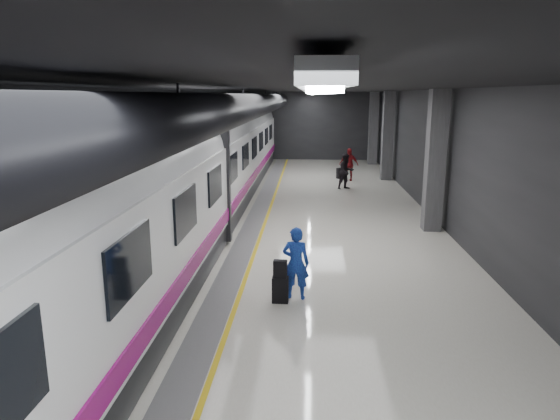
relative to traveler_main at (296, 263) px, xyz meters
name	(u,v)px	position (x,y,z in m)	size (l,w,h in m)	color
ground	(290,245)	(-0.29, 3.90, -0.80)	(40.00, 40.00, 0.00)	silver
platform_hall	(282,122)	(-0.57, 4.86, 2.74)	(10.02, 40.02, 4.51)	black
train	(178,175)	(-3.54, 3.90, 1.27)	(3.05, 38.00, 4.05)	black
traveler_main	(296,263)	(0.00, 0.00, 0.00)	(0.58, 0.38, 1.60)	blue
suitcase_main	(280,290)	(-0.32, -0.25, -0.52)	(0.34, 0.22, 0.56)	black
shoulder_bag	(280,269)	(-0.32, -0.25, -0.05)	(0.28, 0.15, 0.38)	black
traveler_far_a	(346,171)	(1.99, 13.02, 0.04)	(0.81, 0.63, 1.67)	black
traveler_far_b	(349,164)	(2.29, 15.46, 0.03)	(0.97, 0.41, 1.66)	maroon
suitcase_far	(340,173)	(1.91, 16.06, -0.52)	(0.38, 0.25, 0.56)	black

